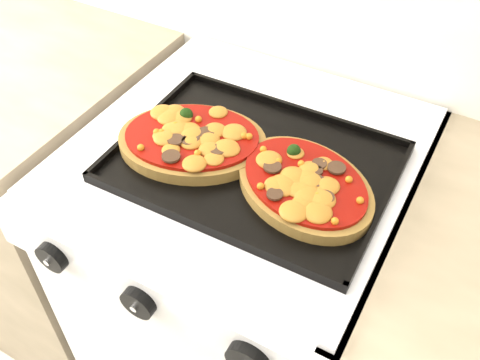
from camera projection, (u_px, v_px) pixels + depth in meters
The scene contains 8 objects.
stove at pixel (244, 289), 1.28m from camera, with size 0.60×0.60×0.91m, color silver.
control_panel at pixel (146, 293), 0.81m from camera, with size 0.60×0.02×0.09m, color silver.
knob_left at pixel (52, 257), 0.86m from camera, with size 0.05×0.05×0.02m, color black.
knob_center at pixel (138, 303), 0.80m from camera, with size 0.06×0.06×0.02m, color black.
knob_right at pixel (248, 360), 0.73m from camera, with size 0.06×0.06×0.02m, color black.
baking_tray at pixel (254, 161), 0.92m from camera, with size 0.47×0.34×0.02m, color black.
pizza_left at pixel (192, 139), 0.94m from camera, with size 0.26×0.19×0.04m, color olive, non-canonical shape.
pizza_right at pixel (305, 183), 0.86m from camera, with size 0.25×0.18×0.04m, color olive, non-canonical shape.
Camera 1 is at (0.38, 1.06, 1.55)m, focal length 40.00 mm.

